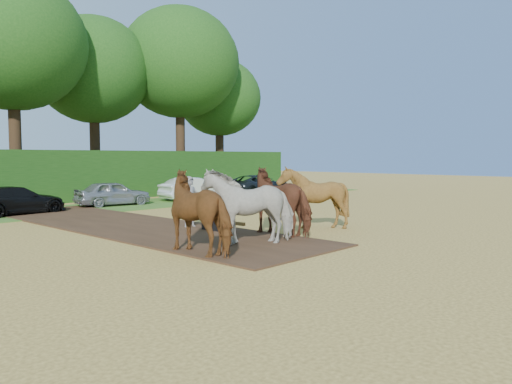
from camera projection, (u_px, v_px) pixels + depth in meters
ground at (233, 258)px, 13.05m from camera, size 120.00×120.00×0.00m
earth_strip at (132, 226)px, 18.90m from camera, size 4.50×17.00×0.05m
grass_verge at (16, 215)px, 22.57m from camera, size 50.00×5.00×0.03m
plough_team at (265, 203)px, 16.03m from camera, size 7.48×5.60×2.30m
parked_cars at (32, 199)px, 22.99m from camera, size 36.70×3.26×1.45m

